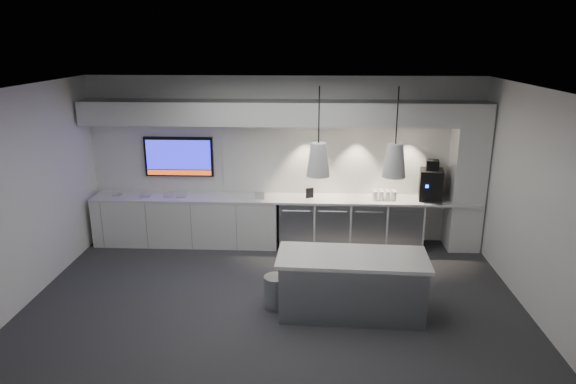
{
  "coord_description": "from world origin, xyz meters",
  "views": [
    {
      "loc": [
        0.5,
        -6.52,
        3.6
      ],
      "look_at": [
        0.14,
        1.1,
        1.32
      ],
      "focal_mm": 32.0,
      "sensor_mm": 36.0,
      "label": 1
    }
  ],
  "objects_px": {
    "bin": "(276,292)",
    "island": "(351,284)",
    "coffee_machine": "(431,183)",
    "wall_tv": "(179,157)"
  },
  "relations": [
    {
      "from": "island",
      "to": "bin",
      "type": "height_order",
      "value": "island"
    },
    {
      "from": "bin",
      "to": "coffee_machine",
      "type": "distance_m",
      "value": 3.58
    },
    {
      "from": "wall_tv",
      "to": "bin",
      "type": "xyz_separation_m",
      "value": [
        1.93,
        -2.55,
        -1.33
      ]
    },
    {
      "from": "wall_tv",
      "to": "island",
      "type": "bearing_deg",
      "value": -42.06
    },
    {
      "from": "island",
      "to": "coffee_machine",
      "type": "bearing_deg",
      "value": 60.08
    },
    {
      "from": "wall_tv",
      "to": "island",
      "type": "relative_size",
      "value": 0.61
    },
    {
      "from": "wall_tv",
      "to": "island",
      "type": "distance_m",
      "value": 4.14
    },
    {
      "from": "wall_tv",
      "to": "coffee_machine",
      "type": "height_order",
      "value": "wall_tv"
    },
    {
      "from": "bin",
      "to": "island",
      "type": "bearing_deg",
      "value": -6.61
    },
    {
      "from": "island",
      "to": "bin",
      "type": "relative_size",
      "value": 4.39
    }
  ]
}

